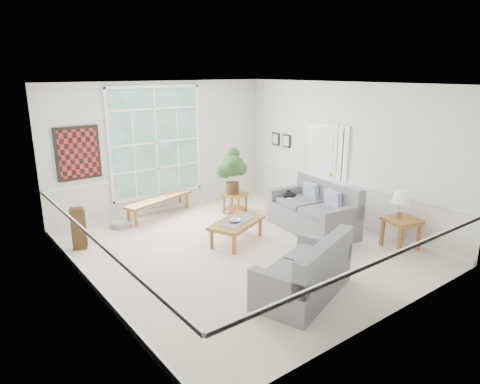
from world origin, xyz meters
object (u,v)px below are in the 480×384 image
(coffee_table, at_px, (237,232))
(end_table, at_px, (235,203))
(loveseat_front, at_px, (303,266))
(loveseat_right, at_px, (313,207))
(side_table, at_px, (400,233))

(coffee_table, xyz_separation_m, end_table, (1.04, 1.46, 0.02))
(loveseat_front, distance_m, end_table, 3.94)
(loveseat_right, bearing_deg, end_table, 115.53)
(loveseat_front, xyz_separation_m, end_table, (1.47, 3.65, -0.21))
(loveseat_right, height_order, coffee_table, loveseat_right)
(loveseat_right, xyz_separation_m, side_table, (0.64, -1.64, -0.23))
(loveseat_right, relative_size, coffee_table, 1.64)
(loveseat_right, bearing_deg, coffee_table, 173.24)
(loveseat_front, relative_size, end_table, 3.49)
(end_table, xyz_separation_m, side_table, (1.24, -3.52, 0.05))
(loveseat_front, height_order, end_table, loveseat_front)
(loveseat_front, bearing_deg, side_table, -16.31)
(loveseat_front, xyz_separation_m, coffee_table, (0.42, 2.19, -0.24))
(side_table, bearing_deg, coffee_table, 137.94)
(loveseat_front, bearing_deg, coffee_table, 59.98)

